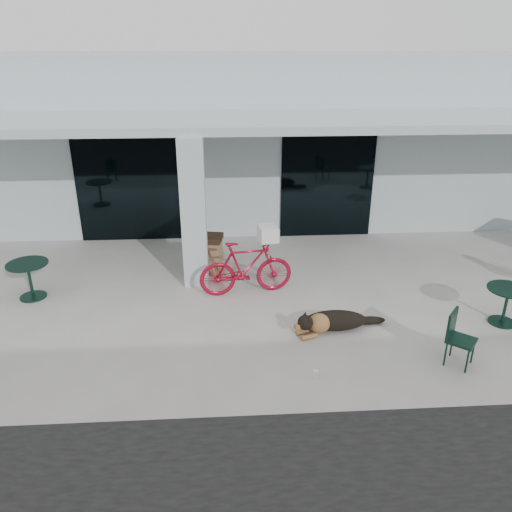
{
  "coord_description": "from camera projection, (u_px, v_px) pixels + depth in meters",
  "views": [
    {
      "loc": [
        -0.83,
        -7.5,
        4.8
      ],
      "look_at": [
        -0.28,
        1.32,
        1.0
      ],
      "focal_mm": 35.0,
      "sensor_mm": 36.0,
      "label": 1
    }
  ],
  "objects": [
    {
      "name": "storefront_glass_left",
      "position": [
        132.0,
        190.0,
        12.67
      ],
      "size": [
        2.8,
        0.06,
        2.7
      ],
      "primitive_type": "cube",
      "color": "black",
      "rests_on": "ground"
    },
    {
      "name": "cup_near_dog",
      "position": [
        316.0,
        374.0,
        7.75
      ],
      "size": [
        0.11,
        0.11,
        0.11
      ],
      "primitive_type": "cylinder",
      "rotation": [
        0.0,
        0.0,
        -0.37
      ],
      "color": "white",
      "rests_on": "ground"
    },
    {
      "name": "cafe_chair_far_a",
      "position": [
        462.0,
        340.0,
        7.9
      ],
      "size": [
        0.61,
        0.61,
        0.92
      ],
      "primitive_type": null,
      "rotation": [
        0.0,
        0.0,
        0.87
      ],
      "color": "black",
      "rests_on": "ground"
    },
    {
      "name": "storefront_glass_right",
      "position": [
        327.0,
        186.0,
        12.95
      ],
      "size": [
        2.4,
        0.06,
        2.7
      ],
      "primitive_type": "cube",
      "color": "black",
      "rests_on": "ground"
    },
    {
      "name": "overhang",
      "position": [
        262.0,
        121.0,
        10.85
      ],
      "size": [
        22.0,
        2.8,
        0.18
      ],
      "primitive_type": "cube",
      "color": "#B2C2C9",
      "rests_on": "column"
    },
    {
      "name": "ground",
      "position": [
        276.0,
        337.0,
        8.82
      ],
      "size": [
        80.0,
        80.0,
        0.0
      ],
      "primitive_type": "plane",
      "color": "beige",
      "rests_on": "ground"
    },
    {
      "name": "dog",
      "position": [
        335.0,
        319.0,
        8.95
      ],
      "size": [
        1.38,
        0.85,
        0.44
      ],
      "primitive_type": null,
      "rotation": [
        0.0,
        0.0,
        0.34
      ],
      "color": "black",
      "rests_on": "ground"
    },
    {
      "name": "cafe_table_far",
      "position": [
        505.0,
        306.0,
        9.12
      ],
      "size": [
        0.84,
        0.84,
        0.71
      ],
      "primitive_type": null,
      "rotation": [
        0.0,
        0.0,
        -0.12
      ],
      "color": "black",
      "rests_on": "ground"
    },
    {
      "name": "cafe_table_near",
      "position": [
        30.0,
        280.0,
        10.04
      ],
      "size": [
        0.98,
        0.98,
        0.76
      ],
      "primitive_type": null,
      "rotation": [
        0.0,
        0.0,
        0.24
      ],
      "color": "black",
      "rests_on": "ground"
    },
    {
      "name": "column",
      "position": [
        194.0,
        214.0,
        10.22
      ],
      "size": [
        0.5,
        0.5,
        3.12
      ],
      "primitive_type": "cube",
      "color": "#B2C2C9",
      "rests_on": "ground"
    },
    {
      "name": "building",
      "position": [
        251.0,
        130.0,
        15.72
      ],
      "size": [
        22.0,
        7.0,
        4.5
      ],
      "primitive_type": "cube",
      "color": "#B2C2C9",
      "rests_on": "ground"
    },
    {
      "name": "bicycle",
      "position": [
        246.0,
        268.0,
        10.14
      ],
      "size": [
        1.97,
        0.82,
        1.15
      ],
      "primitive_type": "imported",
      "rotation": [
        0.0,
        0.0,
        1.72
      ],
      "color": "#A80D27",
      "rests_on": "ground"
    },
    {
      "name": "trash_receptacle",
      "position": [
        211.0,
        254.0,
        11.14
      ],
      "size": [
        0.6,
        0.6,
        0.88
      ],
      "primitive_type": null,
      "rotation": [
        0.0,
        0.0,
        -0.18
      ],
      "color": "olive",
      "rests_on": "ground"
    },
    {
      "name": "laundry_basket",
      "position": [
        268.0,
        233.0,
        9.94
      ],
      "size": [
        0.42,
        0.53,
        0.28
      ],
      "primitive_type": "cube",
      "rotation": [
        0.0,
        0.0,
        1.72
      ],
      "color": "white",
      "rests_on": "bicycle"
    }
  ]
}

